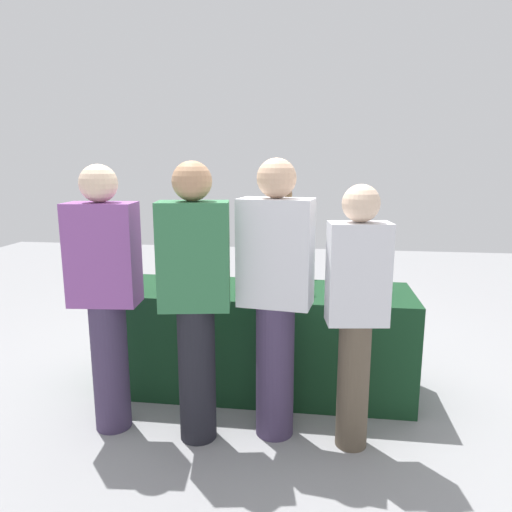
# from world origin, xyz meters

# --- Properties ---
(ground_plane) EXTENTS (12.00, 12.00, 0.00)m
(ground_plane) POSITION_xyz_m (0.00, 0.00, 0.00)
(ground_plane) COLOR gray
(tasting_table) EXTENTS (2.29, 0.68, 0.79)m
(tasting_table) POSITION_xyz_m (0.00, 0.00, 0.40)
(tasting_table) COLOR #14381E
(tasting_table) RESTS_ON ground_plane
(wine_bottle_0) EXTENTS (0.07, 0.07, 0.32)m
(wine_bottle_0) POSITION_xyz_m (0.33, 0.14, 0.90)
(wine_bottle_0) COLOR black
(wine_bottle_0) RESTS_ON tasting_table
(wine_bottle_1) EXTENTS (0.08, 0.08, 0.31)m
(wine_bottle_1) POSITION_xyz_m (0.65, 0.06, 0.90)
(wine_bottle_1) COLOR black
(wine_bottle_1) RESTS_ON tasting_table
(wine_bottle_2) EXTENTS (0.06, 0.06, 0.30)m
(wine_bottle_2) POSITION_xyz_m (0.78, 0.17, 0.90)
(wine_bottle_2) COLOR black
(wine_bottle_2) RESTS_ON tasting_table
(wine_bottle_3) EXTENTS (0.07, 0.07, 0.31)m
(wine_bottle_3) POSITION_xyz_m (0.88, 0.07, 0.90)
(wine_bottle_3) COLOR black
(wine_bottle_3) RESTS_ON tasting_table
(wine_glass_0) EXTENTS (0.07, 0.07, 0.14)m
(wine_glass_0) POSITION_xyz_m (-0.67, -0.16, 0.89)
(wine_glass_0) COLOR silver
(wine_glass_0) RESTS_ON tasting_table
(wine_glass_1) EXTENTS (0.08, 0.08, 0.15)m
(wine_glass_1) POSITION_xyz_m (-0.30, -0.06, 0.90)
(wine_glass_1) COLOR silver
(wine_glass_1) RESTS_ON tasting_table
(wine_glass_2) EXTENTS (0.07, 0.07, 0.14)m
(wine_glass_2) POSITION_xyz_m (0.38, -0.12, 0.89)
(wine_glass_2) COLOR silver
(wine_glass_2) RESTS_ON tasting_table
(wine_glass_3) EXTENTS (0.07, 0.07, 0.14)m
(wine_glass_3) POSITION_xyz_m (0.67, -0.07, 0.89)
(wine_glass_3) COLOR silver
(wine_glass_3) RESTS_ON tasting_table
(ice_bucket) EXTENTS (0.20, 0.20, 0.21)m
(ice_bucket) POSITION_xyz_m (0.78, -0.07, 0.90)
(ice_bucket) COLOR silver
(ice_bucket) RESTS_ON tasting_table
(server_pouring) EXTENTS (0.36, 0.22, 1.56)m
(server_pouring) POSITION_xyz_m (0.12, 0.58, 0.86)
(server_pouring) COLOR black
(server_pouring) RESTS_ON ground_plane
(guest_0) EXTENTS (0.44, 0.27, 1.71)m
(guest_0) POSITION_xyz_m (-0.86, -0.66, 0.93)
(guest_0) COLOR #3F3351
(guest_0) RESTS_ON ground_plane
(guest_1) EXTENTS (0.45, 0.30, 1.73)m
(guest_1) POSITION_xyz_m (-0.28, -0.70, 0.94)
(guest_1) COLOR black
(guest_1) RESTS_ON ground_plane
(guest_2) EXTENTS (0.47, 0.30, 1.74)m
(guest_2) POSITION_xyz_m (0.20, -0.59, 0.94)
(guest_2) COLOR #3F3351
(guest_2) RESTS_ON ground_plane
(guest_3) EXTENTS (0.37, 0.24, 1.60)m
(guest_3) POSITION_xyz_m (0.68, -0.66, 0.88)
(guest_3) COLOR brown
(guest_3) RESTS_ON ground_plane
(menu_board) EXTENTS (0.45, 0.07, 0.95)m
(menu_board) POSITION_xyz_m (0.89, 0.99, 0.48)
(menu_board) COLOR white
(menu_board) RESTS_ON ground_plane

